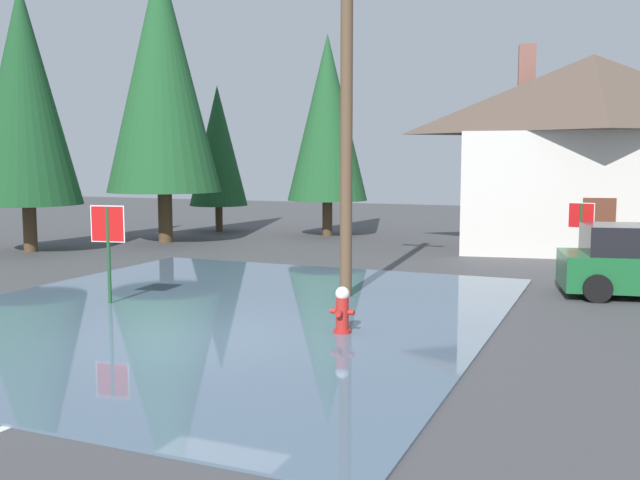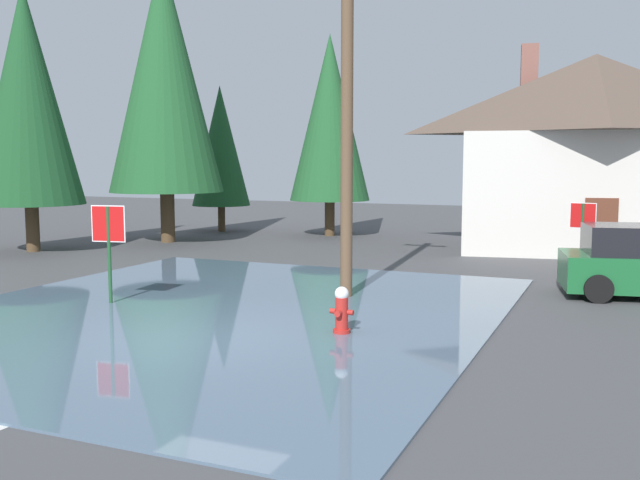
{
  "view_description": "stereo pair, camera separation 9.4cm",
  "coord_description": "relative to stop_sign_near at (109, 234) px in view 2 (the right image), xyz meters",
  "views": [
    {
      "loc": [
        6.76,
        -10.51,
        3.16
      ],
      "look_at": [
        1.13,
        2.92,
        1.54
      ],
      "focal_mm": 39.83,
      "sensor_mm": 36.0,
      "label": 1
    },
    {
      "loc": [
        6.85,
        -10.47,
        3.16
      ],
      "look_at": [
        1.13,
        2.92,
        1.54
      ],
      "focal_mm": 39.83,
      "sensor_mm": 36.0,
      "label": 2
    }
  ],
  "objects": [
    {
      "name": "flood_puddle",
      "position": [
        2.59,
        0.25,
        -1.55
      ],
      "size": [
        11.33,
        13.19,
        0.04
      ],
      "primitive_type": "cube",
      "color": "#4C6075",
      "rests_on": "ground"
    },
    {
      "name": "house",
      "position": [
        9.3,
        14.3,
        1.98
      ],
      "size": [
        10.18,
        7.05,
        7.37
      ],
      "color": "beige",
      "rests_on": "ground"
    },
    {
      "name": "stop_sign_near",
      "position": [
        0.0,
        0.0,
        0.0
      ],
      "size": [
        0.8,
        0.16,
        2.2
      ],
      "color": "#1E4C28",
      "rests_on": "ground"
    },
    {
      "name": "fire_hydrant",
      "position": [
        5.71,
        -0.57,
        -1.14
      ],
      "size": [
        0.45,
        0.39,
        0.89
      ],
      "color": "#AD231E",
      "rests_on": "ground"
    },
    {
      "name": "pine_tree_mid_left",
      "position": [
        -8.66,
        6.4,
        3.84
      ],
      "size": [
        3.68,
        3.68,
        9.2
      ],
      "color": "#4C3823",
      "rests_on": "ground"
    },
    {
      "name": "ground_plane",
      "position": [
        3.48,
        -1.92,
        -1.63
      ],
      "size": [
        80.0,
        80.0,
        0.1
      ],
      "primitive_type": "cube",
      "color": "#424244"
    },
    {
      "name": "lane_center_stripe",
      "position": [
        3.65,
        -6.06,
        -1.57
      ],
      "size": [
        0.39,
        3.71,
        0.01
      ],
      "primitive_type": "cube",
      "rotation": [
        0.0,
        0.0,
        1.5
      ],
      "color": "silver",
      "rests_on": "ground"
    },
    {
      "name": "pine_tree_far_center",
      "position": [
        -1.07,
        15.37,
        3.38
      ],
      "size": [
        3.37,
        3.37,
        8.42
      ],
      "color": "#4C3823",
      "rests_on": "ground"
    },
    {
      "name": "utility_pole",
      "position": [
        4.51,
        2.79,
        3.41
      ],
      "size": [
        1.6,
        0.28,
        9.61
      ],
      "color": "brown",
      "rests_on": "ground"
    },
    {
      "name": "pine_tree_tall_left",
      "position": [
        -6.34,
        15.29,
        2.25
      ],
      "size": [
        2.6,
        2.6,
        6.51
      ],
      "color": "#4C3823",
      "rests_on": "ground"
    },
    {
      "name": "pine_tree_short_left",
      "position": [
        -6.01,
        10.7,
        4.87
      ],
      "size": [
        4.38,
        4.38,
        10.95
      ],
      "color": "#4C3823",
      "rests_on": "ground"
    },
    {
      "name": "stop_sign_far",
      "position": [
        9.36,
        8.32,
        -0.14
      ],
      "size": [
        0.7,
        0.15,
        2.03
      ],
      "color": "#1E4C28",
      "rests_on": "ground"
    },
    {
      "name": "lane_stop_bar",
      "position": [
        3.45,
        -3.8,
        -1.57
      ],
      "size": [
        3.35,
        0.63,
        0.01
      ],
      "primitive_type": "cube",
      "rotation": [
        0.0,
        0.0,
        -0.1
      ],
      "color": "silver",
      "rests_on": "ground"
    }
  ]
}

